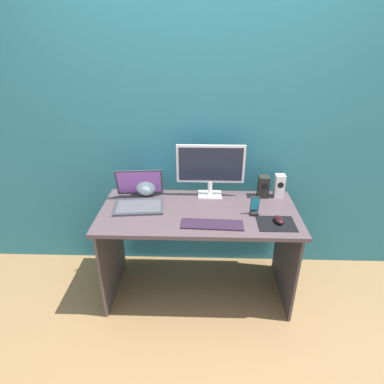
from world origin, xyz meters
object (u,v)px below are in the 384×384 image
object	(u,v)px
monitor	(211,168)
keyboard_external	(212,224)
speaker_near_monitor	(263,187)
mouse	(279,220)
phone_in_dock	(255,208)
laptop	(139,198)
speaker_right	(279,186)
fishbowl	(146,186)

from	to	relation	value
monitor	keyboard_external	size ratio (longest dim) A/B	1.24
speaker_near_monitor	mouse	bearing A→B (deg)	-83.09
speaker_near_monitor	phone_in_dock	world-z (taller)	speaker_near_monitor
laptop	keyboard_external	bearing A→B (deg)	-27.32
mouse	speaker_right	bearing A→B (deg)	74.36
fishbowl	phone_in_dock	size ratio (longest dim) A/B	1.17
speaker_near_monitor	laptop	world-z (taller)	laptop
fishbowl	phone_in_dock	xyz separation A→B (m)	(0.80, -0.28, -0.03)
speaker_near_monitor	fishbowl	world-z (taller)	speaker_near_monitor
speaker_near_monitor	mouse	world-z (taller)	speaker_near_monitor
speaker_right	speaker_near_monitor	bearing A→B (deg)	-179.97
laptop	keyboard_external	xyz separation A→B (m)	(0.53, -0.27, -0.04)
fishbowl	phone_in_dock	world-z (taller)	fishbowl
monitor	laptop	xyz separation A→B (m)	(-0.52, -0.16, -0.19)
laptop	fishbowl	world-z (taller)	laptop
monitor	speaker_near_monitor	world-z (taller)	monitor
phone_in_dock	monitor	bearing A→B (deg)	137.61
monitor	keyboard_external	bearing A→B (deg)	-88.92
speaker_right	phone_in_dock	bearing A→B (deg)	-129.08
speaker_right	keyboard_external	bearing A→B (deg)	-140.57
speaker_right	fishbowl	size ratio (longest dim) A/B	1.12
monitor	phone_in_dock	bearing A→B (deg)	-42.39
speaker_right	phone_in_dock	size ratio (longest dim) A/B	1.31
keyboard_external	phone_in_dock	distance (m)	0.34
speaker_near_monitor	laptop	distance (m)	0.95
speaker_near_monitor	laptop	size ratio (longest dim) A/B	0.44
monitor	speaker_near_monitor	distance (m)	0.44
monitor	speaker_right	distance (m)	0.55
fishbowl	laptop	bearing A→B (deg)	-99.72
speaker_right	speaker_near_monitor	size ratio (longest dim) A/B	1.09
laptop	mouse	xyz separation A→B (m)	(0.98, -0.23, -0.03)
speaker_right	mouse	size ratio (longest dim) A/B	1.82
keyboard_external	mouse	size ratio (longest dim) A/B	4.11
phone_in_dock	speaker_right	bearing A→B (deg)	50.92
speaker_right	mouse	distance (m)	0.40
keyboard_external	laptop	bearing A→B (deg)	155.04
phone_in_dock	mouse	bearing A→B (deg)	-35.12
mouse	speaker_near_monitor	bearing A→B (deg)	92.34
keyboard_external	phone_in_dock	bearing A→B (deg)	29.48
speaker_right	laptop	xyz separation A→B (m)	(-1.05, -0.15, -0.04)
monitor	mouse	bearing A→B (deg)	-40.15
mouse	phone_in_dock	size ratio (longest dim) A/B	0.72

